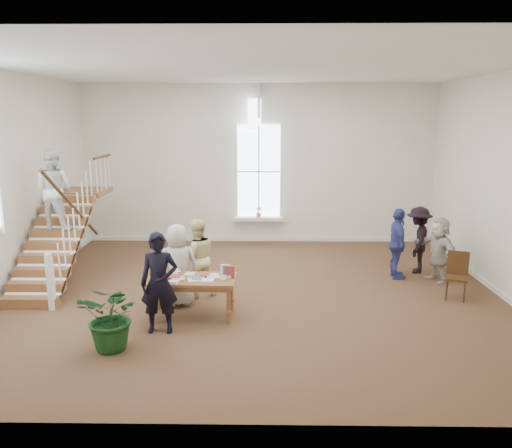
{
  "coord_description": "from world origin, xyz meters",
  "views": [
    {
      "loc": [
        0.14,
        -9.79,
        3.59
      ],
      "look_at": [
        -0.02,
        0.4,
        1.39
      ],
      "focal_mm": 35.0,
      "sensor_mm": 36.0,
      "label": 1
    }
  ],
  "objects_px": {
    "person_yellow": "(197,258)",
    "side_chair": "(457,273)",
    "library_table": "(192,282)",
    "woman_cluster_a": "(397,244)",
    "woman_cluster_b": "(418,240)",
    "woman_cluster_c": "(438,249)",
    "floor_plant": "(113,316)",
    "police_officer": "(159,283)",
    "elderly_woman": "(178,265)"
  },
  "relations": [
    {
      "from": "person_yellow",
      "to": "side_chair",
      "type": "height_order",
      "value": "person_yellow"
    },
    {
      "from": "library_table",
      "to": "person_yellow",
      "type": "distance_m",
      "value": 1.11
    },
    {
      "from": "woman_cluster_a",
      "to": "side_chair",
      "type": "relative_size",
      "value": 1.69
    },
    {
      "from": "library_table",
      "to": "woman_cluster_b",
      "type": "height_order",
      "value": "woman_cluster_b"
    },
    {
      "from": "woman_cluster_c",
      "to": "side_chair",
      "type": "relative_size",
      "value": 1.53
    },
    {
      "from": "woman_cluster_b",
      "to": "woman_cluster_c",
      "type": "xyz_separation_m",
      "value": [
        0.25,
        -0.65,
        -0.05
      ]
    },
    {
      "from": "person_yellow",
      "to": "woman_cluster_a",
      "type": "bearing_deg",
      "value": 174.63
    },
    {
      "from": "person_yellow",
      "to": "side_chair",
      "type": "distance_m",
      "value": 5.24
    },
    {
      "from": "library_table",
      "to": "person_yellow",
      "type": "relative_size",
      "value": 1.0
    },
    {
      "from": "person_yellow",
      "to": "woman_cluster_c",
      "type": "xyz_separation_m",
      "value": [
        5.2,
        1.01,
        -0.08
      ]
    },
    {
      "from": "woman_cluster_b",
      "to": "floor_plant",
      "type": "height_order",
      "value": "woman_cluster_b"
    },
    {
      "from": "woman_cluster_b",
      "to": "side_chair",
      "type": "height_order",
      "value": "woman_cluster_b"
    },
    {
      "from": "woman_cluster_a",
      "to": "side_chair",
      "type": "xyz_separation_m",
      "value": [
        0.88,
        -1.25,
        -0.28
      ]
    },
    {
      "from": "person_yellow",
      "to": "woman_cluster_a",
      "type": "relative_size",
      "value": 1.0
    },
    {
      "from": "police_officer",
      "to": "woman_cluster_b",
      "type": "distance_m",
      "value": 6.34
    },
    {
      "from": "elderly_woman",
      "to": "woman_cluster_a",
      "type": "xyz_separation_m",
      "value": [
        4.65,
        1.71,
        0.0
      ]
    },
    {
      "from": "police_officer",
      "to": "woman_cluster_c",
      "type": "relative_size",
      "value": 1.19
    },
    {
      "from": "library_table",
      "to": "elderly_woman",
      "type": "distance_m",
      "value": 0.71
    },
    {
      "from": "elderly_woman",
      "to": "woman_cluster_b",
      "type": "height_order",
      "value": "elderly_woman"
    },
    {
      "from": "elderly_woman",
      "to": "floor_plant",
      "type": "bearing_deg",
      "value": 56.88
    },
    {
      "from": "police_officer",
      "to": "side_chair",
      "type": "height_order",
      "value": "police_officer"
    },
    {
      "from": "library_table",
      "to": "woman_cluster_b",
      "type": "relative_size",
      "value": 1.03
    },
    {
      "from": "elderly_woman",
      "to": "woman_cluster_b",
      "type": "bearing_deg",
      "value": -170.89
    },
    {
      "from": "floor_plant",
      "to": "elderly_woman",
      "type": "bearing_deg",
      "value": 70.16
    },
    {
      "from": "elderly_woman",
      "to": "woman_cluster_c",
      "type": "distance_m",
      "value": 5.7
    },
    {
      "from": "elderly_woman",
      "to": "woman_cluster_a",
      "type": "relative_size",
      "value": 1.0
    },
    {
      "from": "police_officer",
      "to": "elderly_woman",
      "type": "relative_size",
      "value": 1.08
    },
    {
      "from": "person_yellow",
      "to": "side_chair",
      "type": "relative_size",
      "value": 1.69
    },
    {
      "from": "police_officer",
      "to": "person_yellow",
      "type": "height_order",
      "value": "police_officer"
    },
    {
      "from": "library_table",
      "to": "floor_plant",
      "type": "relative_size",
      "value": 1.46
    },
    {
      "from": "elderly_woman",
      "to": "person_yellow",
      "type": "bearing_deg",
      "value": -134.25
    },
    {
      "from": "police_officer",
      "to": "side_chair",
      "type": "xyz_separation_m",
      "value": [
        5.63,
        1.71,
        -0.34
      ]
    },
    {
      "from": "woman_cluster_b",
      "to": "police_officer",
      "type": "bearing_deg",
      "value": -36.69
    },
    {
      "from": "library_table",
      "to": "person_yellow",
      "type": "xyz_separation_m",
      "value": [
        -0.05,
        1.1,
        0.14
      ]
    },
    {
      "from": "woman_cluster_b",
      "to": "floor_plant",
      "type": "relative_size",
      "value": 1.42
    },
    {
      "from": "woman_cluster_b",
      "to": "woman_cluster_c",
      "type": "bearing_deg",
      "value": 42.03
    },
    {
      "from": "elderly_woman",
      "to": "side_chair",
      "type": "distance_m",
      "value": 5.56
    },
    {
      "from": "woman_cluster_a",
      "to": "woman_cluster_c",
      "type": "xyz_separation_m",
      "value": [
        0.85,
        -0.2,
        -0.08
      ]
    },
    {
      "from": "police_officer",
      "to": "woman_cluster_b",
      "type": "relative_size",
      "value": 1.11
    },
    {
      "from": "floor_plant",
      "to": "side_chair",
      "type": "bearing_deg",
      "value": 21.01
    },
    {
      "from": "person_yellow",
      "to": "woman_cluster_c",
      "type": "bearing_deg",
      "value": 170.06
    },
    {
      "from": "police_officer",
      "to": "side_chair",
      "type": "relative_size",
      "value": 1.82
    },
    {
      "from": "elderly_woman",
      "to": "woman_cluster_c",
      "type": "xyz_separation_m",
      "value": [
        5.5,
        1.51,
        -0.07
      ]
    },
    {
      "from": "woman_cluster_a",
      "to": "woman_cluster_c",
      "type": "height_order",
      "value": "woman_cluster_a"
    },
    {
      "from": "woman_cluster_a",
      "to": "woman_cluster_b",
      "type": "distance_m",
      "value": 0.75
    },
    {
      "from": "person_yellow",
      "to": "woman_cluster_a",
      "type": "distance_m",
      "value": 4.51
    },
    {
      "from": "woman_cluster_b",
      "to": "side_chair",
      "type": "relative_size",
      "value": 1.64
    },
    {
      "from": "woman_cluster_a",
      "to": "woman_cluster_c",
      "type": "bearing_deg",
      "value": -101.9
    },
    {
      "from": "side_chair",
      "to": "elderly_woman",
      "type": "bearing_deg",
      "value": -152.64
    },
    {
      "from": "woman_cluster_b",
      "to": "person_yellow",
      "type": "bearing_deg",
      "value": -50.66
    }
  ]
}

